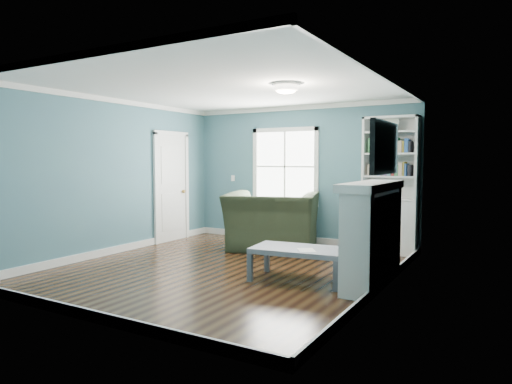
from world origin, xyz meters
The scene contains 13 objects.
floor centered at (0.00, 0.00, 0.00)m, with size 5.00×5.00×0.00m, color black.
room_walls centered at (0.00, 0.00, 1.58)m, with size 5.00×5.00×5.00m.
trim centered at (0.00, 0.00, 1.24)m, with size 4.50×5.00×2.60m.
window centered at (-0.30, 2.49, 1.45)m, with size 1.40×0.06×1.50m.
bookshelf centered at (1.77, 2.30, 0.92)m, with size 0.90×0.35×2.31m.
fireplace centered at (2.08, 0.20, 0.64)m, with size 0.44×1.58×1.30m.
tv centered at (2.20, 0.20, 1.72)m, with size 0.06×1.10×0.65m, color black.
door centered at (-2.22, 1.40, 1.07)m, with size 0.12×0.98×2.17m.
ceiling_fixture centered at (0.90, 0.10, 2.55)m, with size 0.38×0.38×0.15m.
light_switch centered at (-1.50, 2.48, 1.20)m, with size 0.08×0.01×0.12m, color white.
recliner centered at (-0.11, 1.60, 0.67)m, with size 1.54×1.00×1.34m, color #212E1D.
coffee_table centered at (1.18, -0.08, 0.38)m, with size 1.27×0.79×0.44m.
paper_sheet centered at (1.34, -0.18, 0.44)m, with size 0.20×0.26×0.00m, color white.
Camera 1 is at (3.64, -5.44, 1.57)m, focal length 32.00 mm.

